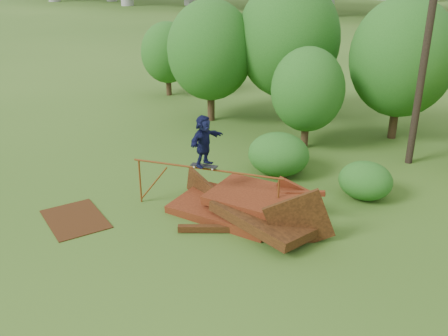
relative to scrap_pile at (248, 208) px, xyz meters
The scene contains 14 objects.
ground 2.09m from the scrap_pile, 91.11° to the right, with size 240.00×240.00×0.00m, color #2D5116.
scrap_pile is the anchor object (origin of this frame).
grind_rail 1.65m from the scrap_pile, behind, with size 4.89×1.06×1.55m.
skateboard 1.91m from the scrap_pile, behind, with size 0.88×0.40×0.09m.
skater 2.52m from the scrap_pile, behind, with size 1.50×0.48×1.62m, color #101438.
flat_plate 5.45m from the scrap_pile, 149.83° to the right, with size 2.31×1.65×0.03m, color #3B1F0C.
tree_0 11.03m from the scrap_pile, 127.83° to the left, with size 4.19×4.19×5.92m.
tree_1 11.38m from the scrap_pile, 107.73° to the left, with size 4.93×4.93×6.85m.
tree_2 7.37m from the scrap_pile, 97.45° to the left, with size 3.07×3.07×4.33m.
tree_3 10.91m from the scrap_pile, 78.49° to the left, with size 4.50×4.50×6.24m.
tree_6 16.19m from the scrap_pile, 134.83° to the left, with size 3.08×3.08×4.30m.
shrub_left 3.85m from the scrap_pile, 100.39° to the left, with size 2.33×2.15×1.61m, color #164512.
shrub_right 4.33m from the scrap_pile, 51.17° to the left, with size 1.82×1.67×1.29m, color #164512.
utility_pole 9.59m from the scrap_pile, 65.61° to the left, with size 1.40×0.28×10.60m.
Camera 1 is at (6.35, -10.28, 7.58)m, focal length 40.00 mm.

